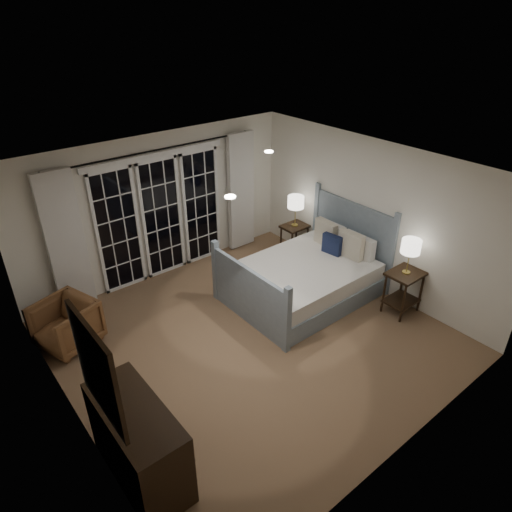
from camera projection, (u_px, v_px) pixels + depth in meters
floor at (252, 338)px, 6.67m from camera, size 5.00×5.00×0.00m
ceiling at (251, 174)px, 5.45m from camera, size 5.00×5.00×0.00m
wall_left at (62, 342)px, 4.69m from camera, size 0.02×5.00×2.50m
wall_right at (371, 215)px, 7.44m from camera, size 0.02×5.00×2.50m
wall_back at (160, 207)px, 7.75m from camera, size 5.00×0.02×2.50m
wall_front at (414, 366)px, 4.37m from camera, size 5.00×0.02×2.50m
french_doors at (162, 216)px, 7.80m from camera, size 2.50×0.04×2.20m
curtain_rod at (156, 150)px, 7.19m from camera, size 3.50×0.03×0.03m
curtain_left at (66, 243)px, 6.81m from camera, size 0.55×0.10×2.25m
curtain_right at (241, 192)px, 8.63m from camera, size 0.55×0.10×2.25m
downlight_a at (269, 152)px, 6.30m from camera, size 0.12×0.12×0.01m
downlight_b at (230, 197)px, 4.85m from camera, size 0.12×0.12×0.01m
bed at (306, 277)px, 7.51m from camera, size 2.34×1.69×1.37m
nightstand_left at (404, 286)px, 7.03m from camera, size 0.55×0.44×0.71m
nightstand_right at (294, 236)px, 8.67m from camera, size 0.48×0.38×0.62m
lamp_left at (411, 247)px, 6.69m from camera, size 0.29×0.29×0.56m
lamp_right at (296, 202)px, 8.33m from camera, size 0.30×0.30×0.59m
armchair at (66, 324)px, 6.39m from camera, size 0.95×0.94×0.69m
dresser at (139, 442)px, 4.56m from camera, size 0.55×1.29×0.91m
mirror at (97, 371)px, 3.90m from camera, size 0.05×0.85×1.00m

